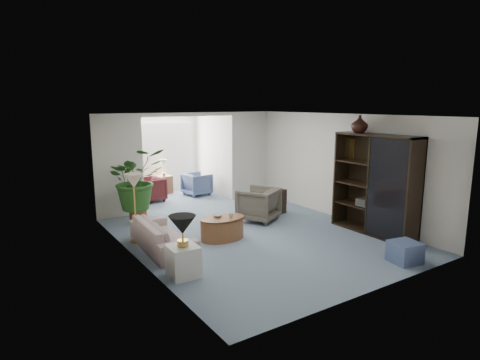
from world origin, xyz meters
TOP-DOWN VIEW (x-y plane):
  - floor at (0.00, 0.00)m, footprint 6.00×6.00m
  - sunroom_floor at (0.00, 4.10)m, footprint 2.60×2.60m
  - back_pier_left at (-1.90, 3.00)m, footprint 1.20×0.12m
  - back_pier_right at (1.90, 3.00)m, footprint 1.20×0.12m
  - back_header at (0.00, 3.00)m, footprint 2.60×0.12m
  - window_pane at (0.00, 5.18)m, footprint 2.20×0.02m
  - window_blinds at (0.00, 5.15)m, footprint 2.20×0.02m
  - framed_picture at (2.46, -0.10)m, footprint 0.04×0.50m
  - sofa at (-1.92, 0.37)m, footprint 0.83×1.91m
  - end_table at (-2.12, -0.98)m, footprint 0.48×0.48m
  - table_lamp at (-2.12, -0.98)m, footprint 0.44×0.44m
  - floor_lamp at (-2.21, 1.01)m, footprint 0.36×0.36m
  - coffee_table at (-0.67, 0.24)m, footprint 1.09×1.09m
  - coffee_bowl at (-0.72, 0.34)m, footprint 0.23×0.23m
  - coffee_cup at (-0.52, 0.14)m, footprint 0.11×0.11m
  - wingback_chair at (0.72, 0.91)m, footprint 1.14×1.15m
  - side_table_dark at (1.42, 1.21)m, footprint 0.56×0.48m
  - entertainment_cabinet at (2.23, -1.18)m, footprint 0.51×1.90m
  - cabinet_urn at (2.23, -0.68)m, footprint 0.36×0.36m
  - ottoman at (1.36, -2.57)m, footprint 0.54×0.54m
  - plant_pot at (-1.72, 2.30)m, footprint 0.40×0.40m
  - house_plant at (-1.72, 2.30)m, footprint 1.28×1.11m
  - sunroom_chair_blue at (0.75, 4.12)m, footprint 0.81×0.79m
  - sunroom_chair_maroon at (-0.75, 4.12)m, footprint 0.82×0.80m
  - sunroom_table at (-0.00, 4.87)m, footprint 0.48×0.39m
  - shelf_clutter at (2.18, -1.42)m, footprint 0.30×1.01m

SIDE VIEW (x-z plane):
  - floor at x=0.00m, z-range 0.00..0.00m
  - sunroom_floor at x=0.00m, z-range 0.00..0.00m
  - plant_pot at x=-1.72m, z-range 0.00..0.32m
  - ottoman at x=1.36m, z-range 0.00..0.37m
  - coffee_table at x=-0.67m, z-range 0.00..0.45m
  - end_table at x=-2.12m, z-range 0.00..0.51m
  - sunroom_table at x=0.00m, z-range 0.00..0.55m
  - sofa at x=-1.92m, z-range 0.00..0.55m
  - side_table_dark at x=1.42m, z-range 0.00..0.61m
  - sunroom_chair_blue at x=0.75m, z-range 0.00..0.67m
  - sunroom_chair_maroon at x=-0.75m, z-range 0.00..0.68m
  - wingback_chair at x=0.72m, z-range 0.00..0.78m
  - coffee_bowl at x=-0.72m, z-range 0.45..0.50m
  - coffee_cup at x=-0.52m, z-range 0.45..0.54m
  - table_lamp at x=-2.12m, z-range 0.71..1.01m
  - shelf_clutter at x=2.18m, z-range 0.45..1.51m
  - house_plant at x=-1.72m, z-range 0.32..1.75m
  - entertainment_cabinet at x=2.23m, z-range 0.00..2.11m
  - back_pier_left at x=-1.90m, z-range 0.00..2.50m
  - back_pier_right at x=1.90m, z-range 0.00..2.50m
  - floor_lamp at x=-2.21m, z-range 1.11..1.39m
  - window_pane at x=0.00m, z-range 0.65..2.15m
  - window_blinds at x=0.00m, z-range 0.65..2.15m
  - framed_picture at x=2.46m, z-range 1.50..1.90m
  - cabinet_urn at x=2.23m, z-range 2.11..2.49m
  - back_header at x=0.00m, z-range 2.40..2.50m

